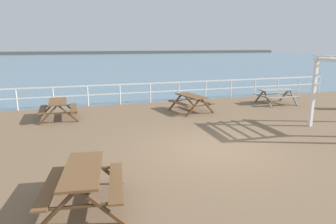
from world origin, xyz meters
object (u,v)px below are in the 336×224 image
picnic_table_mid_centre (277,93)px  picnic_table_far_left (191,99)px  picnic_table_far_right (58,105)px  picnic_table_near_left (83,178)px

picnic_table_mid_centre → picnic_table_far_left: (-5.02, -0.32, 0.00)m
picnic_table_far_right → picnic_table_near_left: bearing=-175.7°
picnic_table_near_left → picnic_table_mid_centre: bearing=-45.9°
picnic_table_near_left → picnic_table_far_left: bearing=-27.9°
picnic_table_mid_centre → picnic_table_far_left: size_ratio=0.91×
picnic_table_mid_centre → picnic_table_far_left: bearing=-173.8°
picnic_table_far_left → picnic_table_far_right: same height
picnic_table_near_left → picnic_table_far_right: (-0.77, 7.51, 0.00)m
picnic_table_mid_centre → picnic_table_far_right: same height
picnic_table_far_left → picnic_table_far_right: 5.91m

